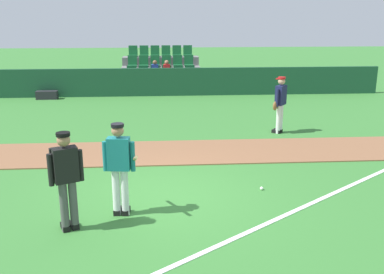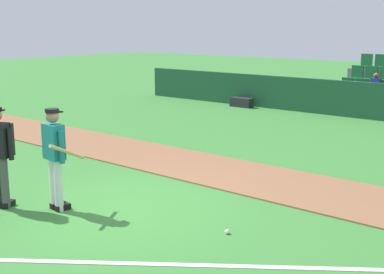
% 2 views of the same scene
% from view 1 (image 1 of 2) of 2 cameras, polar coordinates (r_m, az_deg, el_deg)
% --- Properties ---
extents(ground_plane, '(80.00, 80.00, 0.00)m').
position_cam_1_polar(ground_plane, '(9.17, -3.74, -7.70)').
color(ground_plane, '#387A33').
extents(infield_dirt_path, '(28.00, 2.13, 0.03)m').
position_cam_1_polar(infield_dirt_path, '(11.91, -3.84, -2.00)').
color(infield_dirt_path, brown).
rests_on(infield_dirt_path, ground).
extents(foul_line_chalk, '(9.74, 7.18, 0.01)m').
position_cam_1_polar(foul_line_chalk, '(9.21, 15.50, -8.12)').
color(foul_line_chalk, white).
rests_on(foul_line_chalk, ground).
extents(dugout_fence, '(20.00, 0.16, 1.25)m').
position_cam_1_polar(dugout_fence, '(20.06, -4.02, 7.09)').
color(dugout_fence, '#19472D').
rests_on(dugout_fence, ground).
extents(stadium_bleachers, '(3.90, 2.95, 2.05)m').
position_cam_1_polar(stadium_bleachers, '(21.91, -4.03, 7.78)').
color(stadium_bleachers, slate).
rests_on(stadium_bleachers, ground).
extents(batter_teal_jersey, '(0.66, 0.79, 1.76)m').
position_cam_1_polar(batter_teal_jersey, '(8.13, -9.33, -3.69)').
color(batter_teal_jersey, white).
rests_on(batter_teal_jersey, ground).
extents(umpire_home_plate, '(0.55, 0.43, 1.76)m').
position_cam_1_polar(umpire_home_plate, '(7.76, -15.96, -4.82)').
color(umpire_home_plate, '#4C4C4C').
rests_on(umpire_home_plate, ground).
extents(runner_navy_jersey, '(0.53, 0.53, 1.76)m').
position_cam_1_polar(runner_navy_jersey, '(13.91, 11.30, 4.36)').
color(runner_navy_jersey, white).
rests_on(runner_navy_jersey, ground).
extents(baseball, '(0.07, 0.07, 0.07)m').
position_cam_1_polar(baseball, '(9.58, 8.98, -6.57)').
color(baseball, white).
rests_on(baseball, ground).
extents(equipment_bag, '(0.90, 0.36, 0.36)m').
position_cam_1_polar(equipment_bag, '(20.31, -18.23, 5.17)').
color(equipment_bag, '#232328').
rests_on(equipment_bag, ground).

